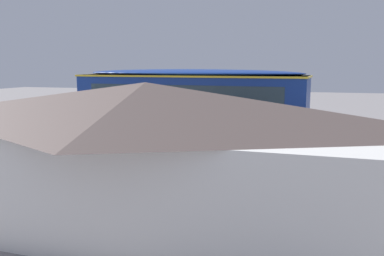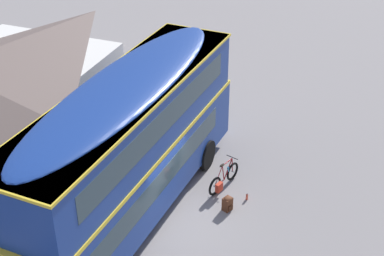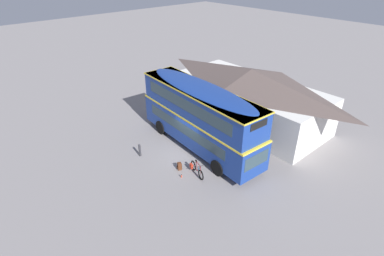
{
  "view_description": "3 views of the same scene",
  "coord_description": "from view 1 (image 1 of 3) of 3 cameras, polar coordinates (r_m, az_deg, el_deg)",
  "views": [
    {
      "loc": [
        -5.17,
        18.07,
        4.91
      ],
      "look_at": [
        0.18,
        0.02,
        1.91
      ],
      "focal_mm": 36.2,
      "sensor_mm": 36.0,
      "label": 1
    },
    {
      "loc": [
        -13.01,
        -5.63,
        12.03
      ],
      "look_at": [
        2.08,
        -0.05,
        2.28
      ],
      "focal_mm": 53.04,
      "sensor_mm": 36.0,
      "label": 2
    },
    {
      "loc": [
        13.63,
        -11.77,
        12.27
      ],
      "look_at": [
        0.44,
        0.06,
        2.21
      ],
      "focal_mm": 28.3,
      "sensor_mm": 36.0,
      "label": 3
    }
  ],
  "objects": [
    {
      "name": "ground_plane",
      "position": [
        19.43,
        0.52,
        -5.57
      ],
      "size": [
        120.0,
        120.0,
        0.0
      ],
      "primitive_type": "plane",
      "color": "gray"
    },
    {
      "name": "double_decker_bus",
      "position": [
        17.76,
        -0.39,
        1.74
      ],
      "size": [
        10.9,
        3.26,
        4.79
      ],
      "color": "black",
      "rests_on": "ground"
    },
    {
      "name": "touring_bicycle",
      "position": [
        21.09,
        -4.41,
        -3.38
      ],
      "size": [
        1.71,
        0.65,
        1.01
      ],
      "color": "black",
      "rests_on": "ground"
    },
    {
      "name": "backpack_on_ground",
      "position": [
        21.21,
        -1.13,
        -3.55
      ],
      "size": [
        0.37,
        0.37,
        0.53
      ],
      "color": "#592D19",
      "rests_on": "ground"
    },
    {
      "name": "water_bottle_red_squeeze",
      "position": [
        21.91,
        -2.65,
        -3.6
      ],
      "size": [
        0.08,
        0.08,
        0.23
      ],
      "color": "#D84C33",
      "rests_on": "ground"
    },
    {
      "name": "pub_building",
      "position": [
        12.0,
        -6.66,
        -3.73
      ],
      "size": [
        13.42,
        6.44,
        4.44
      ],
      "color": "silver",
      "rests_on": "ground"
    },
    {
      "name": "kerb_bollard",
      "position": [
        21.5,
        7.52,
        -2.85
      ],
      "size": [
        0.16,
        0.16,
        0.97
      ],
      "color": "#333338",
      "rests_on": "ground"
    }
  ]
}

